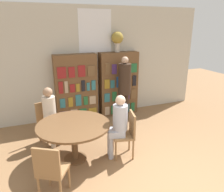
# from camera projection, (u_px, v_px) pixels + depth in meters

# --- Properties ---
(wall_back) EXTENTS (6.40, 0.07, 3.00)m
(wall_back) POSITION_uv_depth(u_px,v_px,m) (95.00, 63.00, 6.03)
(wall_back) COLOR beige
(wall_back) RESTS_ON ground_plane
(bookshelf_left) EXTENTS (1.11, 0.34, 1.79)m
(bookshelf_left) POSITION_uv_depth(u_px,v_px,m) (76.00, 88.00, 5.83)
(bookshelf_left) COLOR brown
(bookshelf_left) RESTS_ON ground_plane
(bookshelf_right) EXTENTS (1.11, 0.34, 1.79)m
(bookshelf_right) POSITION_uv_depth(u_px,v_px,m) (118.00, 84.00, 6.26)
(bookshelf_right) COLOR brown
(bookshelf_right) RESTS_ON ground_plane
(flower_vase) EXTENTS (0.32, 0.32, 0.54)m
(flower_vase) POSITION_uv_depth(u_px,v_px,m) (117.00, 39.00, 5.86)
(flower_vase) COLOR #B7AD9E
(flower_vase) RESTS_ON bookshelf_right
(reading_table) EXTENTS (1.37, 1.37, 0.75)m
(reading_table) POSITION_uv_depth(u_px,v_px,m) (74.00, 129.00, 4.08)
(reading_table) COLOR brown
(reading_table) RESTS_ON ground_plane
(chair_near_camera) EXTENTS (0.55, 0.55, 0.91)m
(chair_near_camera) POSITION_uv_depth(u_px,v_px,m) (51.00, 169.00, 3.17)
(chair_near_camera) COLOR olive
(chair_near_camera) RESTS_ON ground_plane
(chair_left_side) EXTENTS (0.52, 0.52, 0.91)m
(chair_left_side) POSITION_uv_depth(u_px,v_px,m) (47.00, 120.00, 4.82)
(chair_left_side) COLOR olive
(chair_left_side) RESTS_ON ground_plane
(chair_far_side) EXTENTS (0.48, 0.48, 0.91)m
(chair_far_side) POSITION_uv_depth(u_px,v_px,m) (127.00, 132.00, 4.26)
(chair_far_side) COLOR olive
(chair_far_side) RESTS_ON ground_plane
(seated_reader_left) EXTENTS (0.38, 0.41, 1.28)m
(seated_reader_left) POSITION_uv_depth(u_px,v_px,m) (51.00, 112.00, 4.63)
(seated_reader_left) COLOR beige
(seated_reader_left) RESTS_ON ground_plane
(seated_reader_right) EXTENTS (0.41, 0.35, 1.27)m
(seated_reader_right) POSITION_uv_depth(u_px,v_px,m) (118.00, 122.00, 4.17)
(seated_reader_right) COLOR #B2B7C6
(seated_reader_right) RESTS_ON ground_plane
(librarian_standing) EXTENTS (0.33, 0.60, 1.74)m
(librarian_standing) POSITION_uv_depth(u_px,v_px,m) (125.00, 82.00, 5.74)
(librarian_standing) COLOR #332319
(librarian_standing) RESTS_ON ground_plane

